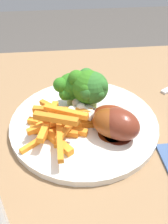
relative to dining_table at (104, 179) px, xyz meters
The scene contains 9 objects.
dining_table is the anchor object (origin of this frame).
dinner_plate 0.14m from the dining_table, 142.91° to the left, with size 0.26×0.26×0.01m, color white.
broccoli_floret_front 0.20m from the dining_table, 110.18° to the left, with size 0.06×0.06×0.08m.
broccoli_floret_middle 0.20m from the dining_table, 114.96° to the left, with size 0.07×0.06×0.08m.
broccoli_floret_back 0.20m from the dining_table, 126.90° to the left, with size 0.06×0.05×0.06m.
carrot_fries_pile 0.17m from the dining_table, behind, with size 0.14×0.15×0.04m.
chicken_drumstick_near 0.16m from the dining_table, 25.36° to the left, with size 0.11×0.12×0.04m.
chicken_drumstick_far 0.16m from the dining_table, 78.86° to the right, with size 0.11×0.09×0.05m.
chicken_drumstick_extra 0.16m from the dining_table, 42.58° to the right, with size 0.11×0.10×0.05m.
Camera 1 is at (-0.07, -0.32, 1.06)m, focal length 42.41 mm.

